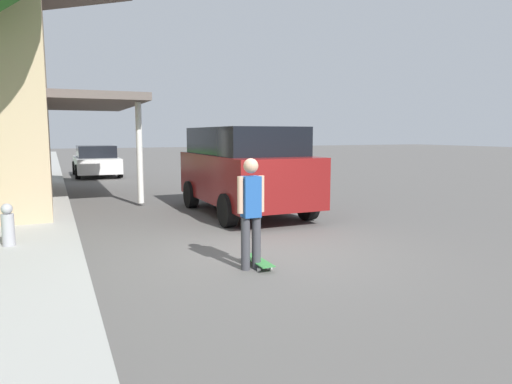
% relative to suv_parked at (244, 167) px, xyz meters
% --- Properties ---
extents(ground_plane, '(120.00, 120.00, 0.00)m').
position_rel_suv_parked_xyz_m(ground_plane, '(-1.21, -3.49, -1.13)').
color(ground_plane, '#54514F').
extents(sidewalk, '(1.80, 80.00, 0.10)m').
position_rel_suv_parked_xyz_m(sidewalk, '(-4.81, 2.51, -1.08)').
color(sidewalk, '#9E9E99').
rests_on(sidewalk, ground_plane).
extents(suv_parked, '(2.18, 4.46, 2.10)m').
position_rel_suv_parked_xyz_m(suv_parked, '(0.00, 0.00, 0.00)').
color(suv_parked, maroon).
rests_on(suv_parked, ground_plane).
extents(car_down_street, '(1.98, 4.19, 1.42)m').
position_rel_suv_parked_xyz_m(car_down_street, '(-2.43, 12.05, -0.44)').
color(car_down_street, silver).
rests_on(car_down_street, ground_plane).
extents(skateboarder, '(0.41, 0.21, 1.61)m').
position_rel_suv_parked_xyz_m(skateboarder, '(-1.73, -4.39, -0.25)').
color(skateboarder, '#38383D').
rests_on(skateboarder, ground_plane).
extents(skateboard, '(0.22, 0.80, 0.10)m').
position_rel_suv_parked_xyz_m(skateboard, '(-1.58, -4.31, -1.05)').
color(skateboard, '#337F3D').
rests_on(skateboard, ground_plane).
extents(fire_hydrant, '(0.20, 0.20, 0.71)m').
position_rel_suv_parked_xyz_m(fire_hydrant, '(-5.01, -1.84, -0.69)').
color(fire_hydrant, '#99999E').
rests_on(fire_hydrant, sidewalk).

